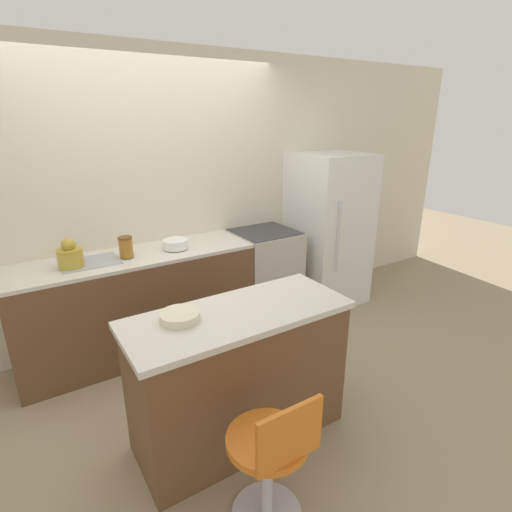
% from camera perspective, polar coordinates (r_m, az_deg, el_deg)
% --- Properties ---
extents(ground_plane, '(14.00, 14.00, 0.00)m').
position_cam_1_polar(ground_plane, '(3.71, -9.61, -13.79)').
color(ground_plane, '#998466').
extents(wall_back, '(8.00, 0.06, 2.60)m').
position_cam_1_polar(wall_back, '(3.79, -14.59, 7.90)').
color(wall_back, beige).
rests_on(wall_back, ground_plane).
extents(back_counter, '(2.01, 0.59, 0.92)m').
position_cam_1_polar(back_counter, '(3.68, -16.32, -6.57)').
color(back_counter, brown).
rests_on(back_counter, ground_plane).
extents(kitchen_island, '(1.38, 0.57, 0.91)m').
position_cam_1_polar(kitchen_island, '(2.65, -2.35, -16.64)').
color(kitchen_island, brown).
rests_on(kitchen_island, ground_plane).
extents(oven_range, '(0.62, 0.61, 0.92)m').
position_cam_1_polar(oven_range, '(4.18, 1.24, -2.52)').
color(oven_range, '#B7B2A8').
rests_on(oven_range, ground_plane).
extents(refrigerator, '(0.75, 0.74, 1.65)m').
position_cam_1_polar(refrigerator, '(4.49, 10.27, 3.68)').
color(refrigerator, silver).
rests_on(refrigerator, ground_plane).
extents(stool_chair, '(0.42, 0.42, 0.82)m').
position_cam_1_polar(stool_chair, '(2.23, 2.10, -27.40)').
color(stool_chair, '#B7B7BC').
rests_on(stool_chair, ground_plane).
extents(kettle, '(0.19, 0.19, 0.23)m').
position_cam_1_polar(kettle, '(3.36, -25.03, 0.07)').
color(kettle, '#B29333').
rests_on(kettle, back_counter).
extents(mixing_bowl, '(0.22, 0.22, 0.08)m').
position_cam_1_polar(mixing_bowl, '(3.56, -11.44, 1.70)').
color(mixing_bowl, white).
rests_on(mixing_bowl, back_counter).
extents(canister_jar, '(0.11, 0.11, 0.17)m').
position_cam_1_polar(canister_jar, '(3.43, -18.10, 1.26)').
color(canister_jar, '#9E6623').
rests_on(canister_jar, back_counter).
extents(fruit_bowl, '(0.23, 0.23, 0.05)m').
position_cam_1_polar(fruit_bowl, '(2.34, -10.81, -8.48)').
color(fruit_bowl, beige).
rests_on(fruit_bowl, kitchen_island).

